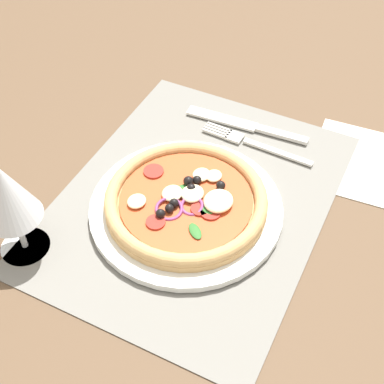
{
  "coord_description": "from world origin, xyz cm",
  "views": [
    {
      "loc": [
        -46.14,
        -22.47,
        57.27
      ],
      "look_at": [
        -0.78,
        0.0,
        2.45
      ],
      "focal_mm": 51.23,
      "sensor_mm": 36.0,
      "label": 1
    }
  ],
  "objects": [
    {
      "name": "knife",
      "position": [
        17.48,
        -0.38,
        0.65
      ],
      "size": [
        2.79,
        20.06,
        0.62
      ],
      "rotation": [
        0.0,
        0.0,
        1.63
      ],
      "color": "silver",
      "rests_on": "placemat"
    },
    {
      "name": "wine_glass",
      "position": [
        -17.15,
        16.09,
        10.07
      ],
      "size": [
        7.2,
        7.2,
        14.9
      ],
      "color": "silver",
      "rests_on": "ground_plane"
    },
    {
      "name": "ground_plane",
      "position": [
        0.0,
        0.0,
        -1.2
      ],
      "size": [
        190.0,
        140.0,
        2.4
      ],
      "primitive_type": "cube",
      "color": "brown"
    },
    {
      "name": "plate",
      "position": [
        -2.59,
        0.07,
        0.93
      ],
      "size": [
        26.35,
        26.35,
        1.05
      ],
      "primitive_type": "cylinder",
      "color": "silver",
      "rests_on": "placemat"
    },
    {
      "name": "fork",
      "position": [
        14.04,
        -2.74,
        0.62
      ],
      "size": [
        2.45,
        18.05,
        0.44
      ],
      "rotation": [
        0.0,
        0.0,
        1.53
      ],
      "color": "silver",
      "rests_on": "placemat"
    },
    {
      "name": "napkin",
      "position": [
        17.81,
        -19.02,
        0.18
      ],
      "size": [
        16.94,
        15.46,
        0.36
      ],
      "primitive_type": "cube",
      "rotation": [
        0.0,
        0.0,
        0.07
      ],
      "color": "silver",
      "rests_on": "ground_plane"
    },
    {
      "name": "placemat",
      "position": [
        0.0,
        0.0,
        0.2
      ],
      "size": [
        45.6,
        35.13,
        0.4
      ],
      "primitive_type": "cube",
      "color": "slate",
      "rests_on": "ground_plane"
    },
    {
      "name": "pizza",
      "position": [
        -2.57,
        0.03,
        2.55
      ],
      "size": [
        22.01,
        22.01,
        2.69
      ],
      "color": "tan",
      "rests_on": "plate"
    }
  ]
}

